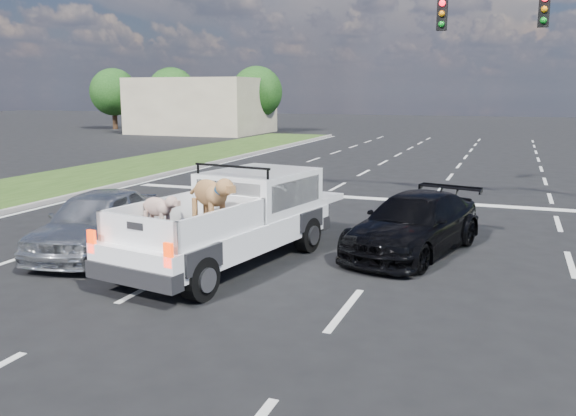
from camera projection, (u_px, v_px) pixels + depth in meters
name	position (u px, v px, depth m)	size (l,w,h in m)	color
ground	(242.00, 297.00, 10.06)	(160.00, 160.00, 0.00)	black
road_markings	(346.00, 220.00, 16.10)	(17.75, 60.00, 0.01)	silver
curb_left	(55.00, 200.00, 18.66)	(0.15, 60.00, 0.14)	gray
building_left	(202.00, 106.00, 49.63)	(10.00, 8.00, 4.40)	beige
tree_far_a	(114.00, 92.00, 54.68)	(4.20, 4.20, 5.40)	#332114
tree_far_b	(172.00, 92.00, 52.63)	(4.20, 4.20, 5.40)	#332114
tree_far_c	(257.00, 92.00, 49.90)	(4.20, 4.20, 5.40)	#332114
pickup_truck	(232.00, 218.00, 11.90)	(2.75, 5.44, 1.95)	black
silver_sedan	(97.00, 222.00, 12.69)	(1.59, 3.95, 1.35)	silver
black_coupe	(414.00, 224.00, 12.70)	(1.73, 4.25, 1.23)	black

